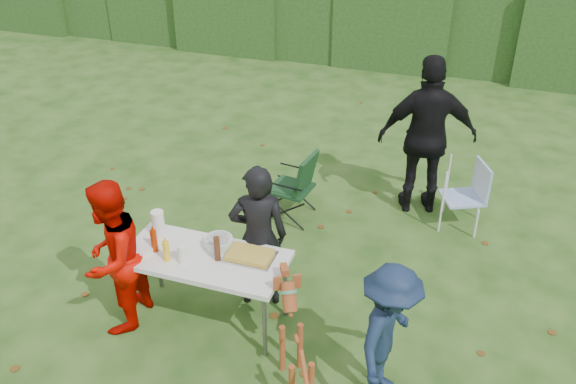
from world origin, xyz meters
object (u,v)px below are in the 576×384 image
(person_cook, at_px, (259,237))
(paper_towel_roll, at_px, (158,223))
(person_red_jacket, at_px, (112,258))
(folding_table, at_px, (205,261))
(lawn_chair, at_px, (463,195))
(child, at_px, (388,335))
(beer_bottle, at_px, (217,249))
(dog, at_px, (296,351))
(person_black_puffy, at_px, (427,137))
(ketchup_bottle, at_px, (154,241))
(camping_chair, at_px, (291,184))
(mustard_bottle, at_px, (166,251))

(person_cook, xyz_separation_m, paper_towel_roll, (-0.92, -0.25, 0.11))
(person_red_jacket, distance_m, paper_towel_roll, 0.54)
(folding_table, xyz_separation_m, lawn_chair, (2.12, 2.45, -0.28))
(child, bearing_deg, beer_bottle, 85.86)
(person_cook, height_order, lawn_chair, person_cook)
(person_red_jacket, height_order, dog, person_red_jacket)
(person_black_puffy, xyz_separation_m, paper_towel_roll, (-2.17, -2.50, -0.11))
(dog, bearing_deg, beer_bottle, 30.77)
(lawn_chair, height_order, ketchup_bottle, ketchup_bottle)
(folding_table, bearing_deg, person_red_jacket, -158.31)
(lawn_chair, relative_size, ketchup_bottle, 3.69)
(dog, bearing_deg, person_cook, 6.75)
(camping_chair, bearing_deg, child, 132.20)
(camping_chair, height_order, beer_bottle, beer_bottle)
(mustard_bottle, xyz_separation_m, beer_bottle, (0.43, 0.15, 0.02))
(beer_bottle, height_order, paper_towel_roll, paper_towel_roll)
(person_black_puffy, bearing_deg, lawn_chair, 139.24)
(ketchup_bottle, xyz_separation_m, paper_towel_roll, (-0.09, 0.24, 0.02))
(child, relative_size, beer_bottle, 5.38)
(dog, distance_m, ketchup_bottle, 1.65)
(person_cook, height_order, camping_chair, person_cook)
(person_black_puffy, bearing_deg, mustard_bottle, 39.37)
(person_red_jacket, height_order, lawn_chair, person_red_jacket)
(person_cook, height_order, child, person_cook)
(person_cook, relative_size, camping_chair, 1.74)
(ketchup_bottle, bearing_deg, beer_bottle, 5.87)
(folding_table, height_order, mustard_bottle, mustard_bottle)
(child, relative_size, mustard_bottle, 6.46)
(folding_table, height_order, beer_bottle, beer_bottle)
(folding_table, relative_size, mustard_bottle, 7.50)
(person_red_jacket, relative_size, lawn_chair, 1.86)
(dog, relative_size, paper_towel_roll, 3.43)
(ketchup_bottle, relative_size, paper_towel_roll, 0.85)
(person_cook, bearing_deg, lawn_chair, -151.55)
(person_red_jacket, bearing_deg, lawn_chair, 130.02)
(camping_chair, distance_m, mustard_bottle, 2.23)
(person_cook, bearing_deg, person_red_jacket, 12.12)
(person_red_jacket, bearing_deg, ketchup_bottle, 124.59)
(person_red_jacket, bearing_deg, dog, 78.94)
(mustard_bottle, bearing_deg, person_red_jacket, -162.82)
(folding_table, xyz_separation_m, beer_bottle, (0.13, -0.01, 0.17))
(folding_table, relative_size, paper_towel_roll, 5.77)
(person_red_jacket, xyz_separation_m, ketchup_bottle, (0.30, 0.24, 0.09))
(child, relative_size, lawn_chair, 1.59)
(paper_towel_roll, bearing_deg, ketchup_bottle, -69.59)
(person_black_puffy, distance_m, mustard_bottle, 3.42)
(dog, bearing_deg, lawn_chair, -48.56)
(person_black_puffy, height_order, camping_chair, person_black_puffy)
(paper_towel_roll, bearing_deg, lawn_chair, 40.34)
(person_cook, xyz_separation_m, dog, (0.69, -0.96, -0.33))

